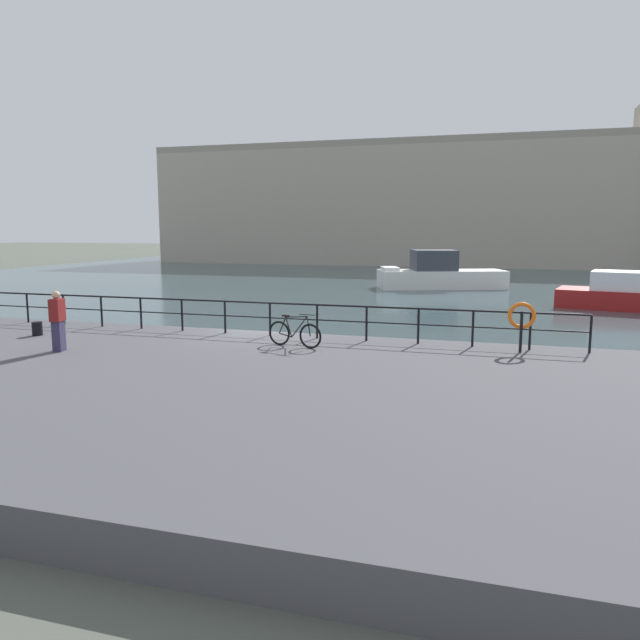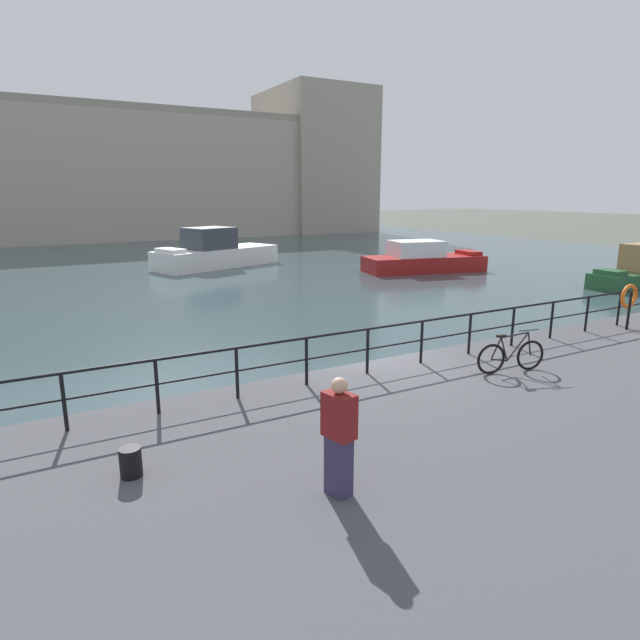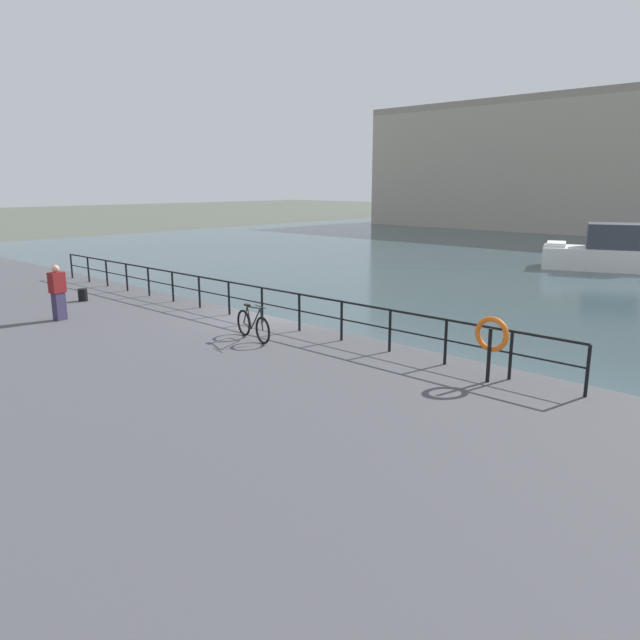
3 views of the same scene
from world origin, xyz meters
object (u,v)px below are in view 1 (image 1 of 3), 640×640
at_px(parked_bicycle, 295,334).
at_px(life_ring_stand, 522,317).
at_px(standing_person, 58,321).
at_px(moored_red_daysailer, 634,295).
at_px(moored_harbor_tender, 439,275).
at_px(mooring_bollard, 37,329).
at_px(harbor_building, 486,203).

bearing_deg(parked_bicycle, life_ring_stand, 22.57).
bearing_deg(standing_person, moored_red_daysailer, 34.87).
xyz_separation_m(moored_red_daysailer, life_ring_stand, (-5.80, -16.53, 0.94)).
relative_size(moored_harbor_tender, standing_person, 5.30).
bearing_deg(moored_harbor_tender, mooring_bollard, 48.99).
relative_size(moored_harbor_tender, mooring_bollard, 20.35).
height_order(moored_red_daysailer, standing_person, standing_person).
relative_size(moored_red_daysailer, standing_person, 4.63).
height_order(mooring_bollard, standing_person, standing_person).
height_order(harbor_building, parked_bicycle, harbor_building).
bearing_deg(standing_person, parked_bicycle, 8.96).
height_order(moored_harbor_tender, mooring_bollard, moored_harbor_tender).
bearing_deg(standing_person, life_ring_stand, 3.15).
bearing_deg(life_ring_stand, mooring_bollard, -173.39).
xyz_separation_m(harbor_building, parked_bicycle, (-3.43, -54.41, -5.67)).
bearing_deg(life_ring_stand, standing_person, -163.79).
height_order(harbor_building, moored_red_daysailer, harbor_building).
bearing_deg(moored_red_daysailer, moored_harbor_tender, 154.32).
xyz_separation_m(moored_harbor_tender, standing_person, (-7.53, -28.42, 0.64)).
bearing_deg(life_ring_stand, harbor_building, 93.02).
relative_size(mooring_bollard, standing_person, 0.26).
height_order(life_ring_stand, standing_person, standing_person).
relative_size(harbor_building, mooring_bollard, 143.45).
bearing_deg(mooring_bollard, parked_bicycle, 3.97).
distance_m(parked_bicycle, standing_person, 6.61).
distance_m(harbor_building, life_ring_stand, 53.60).
xyz_separation_m(moored_red_daysailer, parked_bicycle, (-12.05, -17.65, 0.36)).
xyz_separation_m(parked_bicycle, mooring_bollard, (-8.52, -0.59, -0.17)).
distance_m(harbor_building, standing_person, 57.91).
height_order(moored_red_daysailer, life_ring_stand, life_ring_stand).
bearing_deg(mooring_bollard, life_ring_stand, 6.61).
xyz_separation_m(parked_bicycle, life_ring_stand, (6.24, 1.12, 0.59)).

